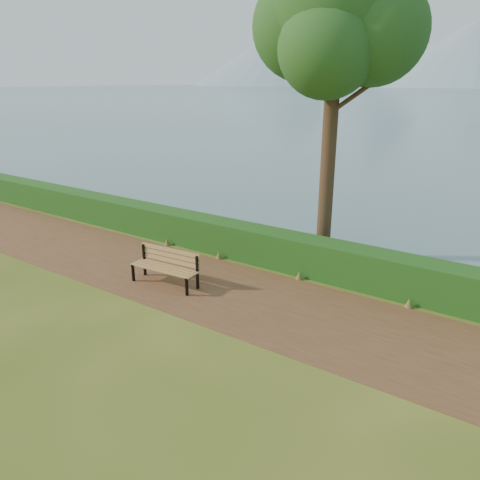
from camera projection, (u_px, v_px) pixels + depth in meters
The scene contains 5 objects.
ground at pixel (205, 292), 11.84m from camera, with size 140.00×140.00×0.00m, color #414E16.
path at pixel (212, 288), 12.08m from camera, with size 40.00×3.40×0.01m, color #53331C.
hedge at pixel (260, 245), 13.71m from camera, with size 32.00×0.85×1.00m, color #173E11.
bench at pixel (167, 264), 12.15m from camera, with size 1.92×0.69×0.94m.
tree at pixel (336, 16), 12.02m from camera, with size 4.65×3.87×8.94m.
Camera 1 is at (6.85, -8.37, 5.09)m, focal length 35.00 mm.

